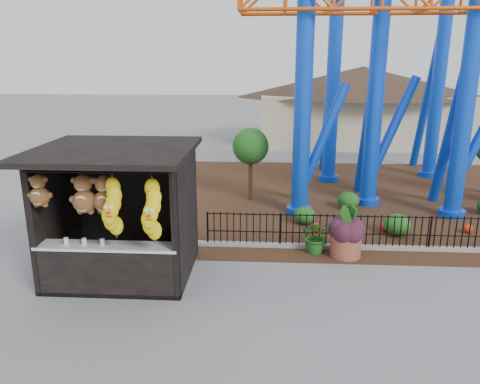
# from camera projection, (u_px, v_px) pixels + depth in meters

# --- Properties ---
(ground) EXTENTS (120.00, 120.00, 0.00)m
(ground) POSITION_uv_depth(u_px,v_px,m) (246.00, 301.00, 10.05)
(ground) COLOR slate
(ground) RESTS_ON ground
(mulch_bed) EXTENTS (18.00, 12.00, 0.02)m
(mulch_bed) POSITION_uv_depth(u_px,v_px,m) (363.00, 198.00, 17.50)
(mulch_bed) COLOR #331E11
(mulch_bed) RESTS_ON ground
(curb) EXTENTS (18.00, 0.18, 0.12)m
(curb) POSITION_uv_depth(u_px,v_px,m) (398.00, 248.00, 12.68)
(curb) COLOR gray
(curb) RESTS_ON ground
(prize_booth) EXTENTS (3.50, 3.40, 3.12)m
(prize_booth) POSITION_uv_depth(u_px,v_px,m) (117.00, 217.00, 10.66)
(prize_booth) COLOR black
(prize_booth) RESTS_ON ground
(picket_fence) EXTENTS (12.20, 0.06, 1.00)m
(picket_fence) POSITION_uv_depth(u_px,v_px,m) (434.00, 234.00, 12.51)
(picket_fence) COLOR black
(picket_fence) RESTS_ON ground
(roller_coaster) EXTENTS (11.00, 6.37, 10.82)m
(roller_coaster) POSITION_uv_depth(u_px,v_px,m) (408.00, 15.00, 15.89)
(roller_coaster) COLOR blue
(roller_coaster) RESTS_ON ground
(terracotta_planter) EXTENTS (0.96, 0.96, 0.64)m
(terracotta_planter) POSITION_uv_depth(u_px,v_px,m) (346.00, 245.00, 12.22)
(terracotta_planter) COLOR brown
(terracotta_planter) RESTS_ON ground
(planter_foliage) EXTENTS (0.70, 0.70, 0.64)m
(planter_foliage) POSITION_uv_depth(u_px,v_px,m) (347.00, 222.00, 12.05)
(planter_foliage) COLOR #321421
(planter_foliage) RESTS_ON terracotta_planter
(potted_plant) EXTENTS (0.99, 0.91, 0.94)m
(potted_plant) POSITION_uv_depth(u_px,v_px,m) (317.00, 236.00, 12.41)
(potted_plant) COLOR #245519
(potted_plant) RESTS_ON ground
(landscaping) EXTENTS (7.82, 3.21, 0.63)m
(landscaping) POSITION_uv_depth(u_px,v_px,m) (403.00, 214.00, 14.78)
(landscaping) COLOR #1B4D16
(landscaping) RESTS_ON mulch_bed
(pavilion) EXTENTS (15.00, 15.00, 4.80)m
(pavilion) POSITION_uv_depth(u_px,v_px,m) (362.00, 93.00, 28.06)
(pavilion) COLOR #BFAD8C
(pavilion) RESTS_ON ground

